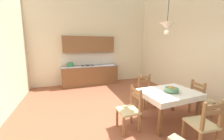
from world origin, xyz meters
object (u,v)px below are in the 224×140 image
object	(u,v)px
dining_chair_kitchen_side	(146,91)
dining_chair_camera_side	(203,124)
kitchen_cabinetry	(90,66)
fruit_bowl	(172,90)
dining_chair_window_side	(201,99)
dining_table	(169,97)
dining_chair_tv_side	(130,110)
pendant_lamp	(167,26)

from	to	relation	value
dining_chair_kitchen_side	dining_chair_camera_side	distance (m)	1.74
dining_chair_kitchen_side	kitchen_cabinetry	bearing A→B (deg)	113.58
dining_chair_kitchen_side	fruit_bowl	xyz separation A→B (m)	(0.02, -0.94, 0.37)
dining_chair_kitchen_side	dining_chair_window_side	bearing A→B (deg)	-43.87
dining_chair_window_side	dining_chair_camera_side	world-z (taller)	same
dining_chair_window_side	fruit_bowl	xyz separation A→B (m)	(-0.98, 0.02, 0.37)
dining_table	dining_chair_tv_side	size ratio (longest dim) A/B	1.38
dining_table	dining_chair_window_side	world-z (taller)	dining_chair_window_side
dining_chair_camera_side	pendant_lamp	distance (m)	2.03
dining_chair_kitchen_side	fruit_bowl	distance (m)	1.01
dining_chair_camera_side	fruit_bowl	xyz separation A→B (m)	(0.03, 0.80, 0.37)
kitchen_cabinetry	pendant_lamp	world-z (taller)	pendant_lamp
dining_chair_camera_side	dining_chair_kitchen_side	bearing A→B (deg)	89.70
dining_table	dining_chair_window_side	bearing A→B (deg)	-4.26
dining_chair_window_side	dining_table	bearing A→B (deg)	175.74
dining_chair_kitchen_side	dining_chair_camera_side	bearing A→B (deg)	-90.30
kitchen_cabinetry	fruit_bowl	world-z (taller)	kitchen_cabinetry
dining_chair_kitchen_side	fruit_bowl	bearing A→B (deg)	-88.69
dining_table	pendant_lamp	size ratio (longest dim) A/B	1.60
kitchen_cabinetry	dining_table	size ratio (longest dim) A/B	1.95
dining_chair_window_side	pendant_lamp	distance (m)	2.08
dining_chair_tv_side	dining_table	bearing A→B (deg)	-2.52
fruit_bowl	pendant_lamp	bearing A→B (deg)	116.87
kitchen_cabinetry	pendant_lamp	xyz separation A→B (m)	(1.12, -3.49, 1.36)
kitchen_cabinetry	dining_chair_window_side	xyz separation A→B (m)	(2.19, -3.70, -0.41)
kitchen_cabinetry	fruit_bowl	xyz separation A→B (m)	(1.22, -3.68, -0.04)
kitchen_cabinetry	dining_chair_kitchen_side	size ratio (longest dim) A/B	2.70
dining_chair_camera_side	fruit_bowl	bearing A→B (deg)	87.79
dining_chair_window_side	dining_chair_camera_side	bearing A→B (deg)	-142.27
dining_chair_window_side	fruit_bowl	distance (m)	1.04
dining_chair_camera_side	fruit_bowl	size ratio (longest dim) A/B	3.10
kitchen_cabinetry	dining_chair_camera_side	size ratio (longest dim) A/B	2.70
dining_chair_tv_side	dining_chair_kitchen_side	distance (m)	1.29
pendant_lamp	dining_table	bearing A→B (deg)	-57.01
dining_chair_tv_side	dining_chair_kitchen_side	world-z (taller)	same
dining_chair_camera_side	dining_table	bearing A→B (deg)	88.52
dining_chair_window_side	fruit_bowl	size ratio (longest dim) A/B	3.10
dining_chair_tv_side	dining_chair_window_side	distance (m)	1.98
dining_chair_tv_side	fruit_bowl	xyz separation A→B (m)	(1.00, -0.10, 0.37)
pendant_lamp	dining_chair_window_side	bearing A→B (deg)	-11.01
dining_table	dining_chair_camera_side	xyz separation A→B (m)	(-0.02, -0.85, -0.17)
dining_table	pendant_lamp	xyz separation A→B (m)	(-0.09, 0.14, 1.60)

